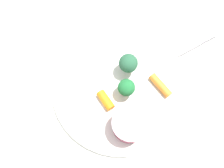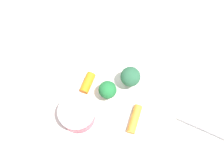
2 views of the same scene
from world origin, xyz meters
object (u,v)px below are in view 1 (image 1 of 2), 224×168
plate (120,87)px  carrot_stick_0 (106,100)px  broccoli_floret_1 (129,63)px  fork (185,51)px  carrot_stick_1 (161,85)px  broccoli_floret_0 (127,88)px  sauce_cup (130,125)px

plate → carrot_stick_0: carrot_stick_0 is taller
plate → broccoli_floret_1: broccoli_floret_1 is taller
fork → carrot_stick_1: bearing=-30.6°
broccoli_floret_0 → carrot_stick_0: size_ratio=1.13×
broccoli_floret_1 → fork: (-0.05, 0.11, -0.03)m
sauce_cup → broccoli_floret_1: bearing=-174.2°
broccoli_floret_0 → broccoli_floret_1: bearing=-179.6°
sauce_cup → carrot_stick_0: size_ratio=1.62×
sauce_cup → plate: bearing=-163.8°
carrot_stick_0 → carrot_stick_1: 0.11m
plate → sauce_cup: (0.08, 0.02, 0.03)m
broccoli_floret_0 → carrot_stick_0: (0.02, -0.04, -0.02)m
broccoli_floret_1 → fork: broccoli_floret_1 is taller
fork → carrot_stick_0: bearing=-50.7°
sauce_cup → broccoli_floret_1: 0.11m
plate → broccoli_floret_1: size_ratio=5.27×
sauce_cup → broccoli_floret_0: size_ratio=1.43×
sauce_cup → carrot_stick_0: bearing=-132.8°
carrot_stick_1 → plate: bearing=-85.0°
broccoli_floret_0 → carrot_stick_0: bearing=-58.4°
broccoli_floret_0 → broccoli_floret_1: size_ratio=0.87×
carrot_stick_0 → broccoli_floret_1: bearing=152.5°
plate → fork: size_ratio=1.85×
carrot_stick_0 → sauce_cup: bearing=47.2°
broccoli_floret_1 → carrot_stick_0: 0.08m
broccoli_floret_0 → carrot_stick_1: 0.07m
sauce_cup → fork: 0.20m
carrot_stick_1 → fork: carrot_stick_1 is taller
broccoli_floret_1 → fork: bearing=115.3°
plate → fork: fork is taller
broccoli_floret_0 → fork: bearing=131.5°
carrot_stick_1 → fork: (-0.08, 0.05, -0.01)m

